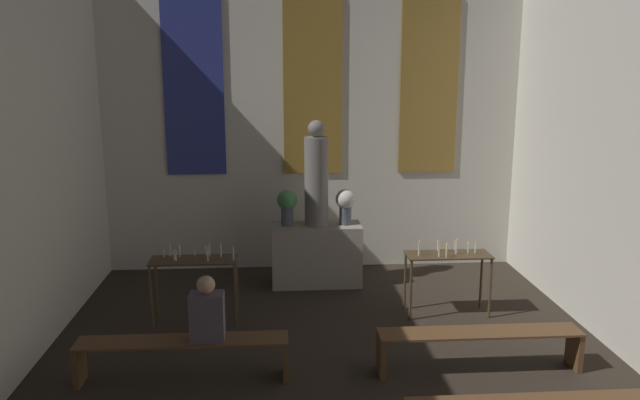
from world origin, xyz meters
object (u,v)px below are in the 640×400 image
pew_back_left (183,350)px  pew_back_right (479,341)px  altar (316,254)px  flower_vase_left (287,204)px  candle_rack_right (448,263)px  candle_rack_left (194,269)px  person_seated (207,312)px  flower_vase_right (345,203)px  statue (316,177)px

pew_back_left → pew_back_right: size_ratio=1.00×
altar → flower_vase_left: size_ratio=2.49×
flower_vase_left → candle_rack_right: 2.57m
pew_back_left → flower_vase_left: bearing=68.4°
flower_vase_left → candle_rack_left: 1.90m
flower_vase_left → candle_rack_left: flower_vase_left is taller
pew_back_right → person_seated: bearing=180.0°
altar → person_seated: (-1.35, -2.95, 0.30)m
candle_rack_left → flower_vase_left: bearing=46.5°
flower_vase_right → candle_rack_right: (1.25, -1.32, -0.56)m
pew_back_left → statue: bearing=61.3°
statue → pew_back_left: 3.62m
flower_vase_right → pew_back_right: 3.31m
statue → person_seated: statue is taller
candle_rack_right → flower_vase_left: bearing=148.3°
flower_vase_right → candle_rack_left: flower_vase_right is taller
flower_vase_left → flower_vase_right: 0.89m
altar → candle_rack_left: size_ratio=1.21×
candle_rack_left → pew_back_right: bearing=-26.3°
pew_back_right → person_seated: 2.99m
altar → statue: size_ratio=0.86×
candle_rack_right → pew_back_left: size_ratio=0.50×
flower_vase_left → person_seated: size_ratio=0.77×
statue → flower_vase_right: 0.60m
pew_back_left → person_seated: person_seated is taller
flower_vase_left → altar: bearing=0.0°
flower_vase_right → candle_rack_left: size_ratio=0.48×
person_seated → flower_vase_left: bearing=73.0°
pew_back_left → pew_back_right: same height
person_seated → pew_back_left: bearing=-180.0°
statue → candle_rack_left: 2.35m
statue → candle_rack_right: 2.35m
candle_rack_left → statue: bearing=37.9°
flower_vase_right → person_seated: (-1.79, -2.95, -0.51)m
candle_rack_right → person_seated: bearing=-151.7°
flower_vase_left → flower_vase_right: bearing=0.0°
flower_vase_right → pew_back_right: flower_vase_right is taller
candle_rack_left → altar: bearing=37.9°
candle_rack_left → pew_back_left: candle_rack_left is taller
statue → pew_back_left: (-1.61, -2.95, -1.34)m
pew_back_left → person_seated: bearing=0.0°
statue → candle_rack_right: size_ratio=1.41×
flower_vase_left → statue: bearing=0.0°
flower_vase_right → candle_rack_left: 2.57m
candle_rack_left → candle_rack_right: 3.38m
altar → pew_back_left: (-1.61, -2.95, -0.13)m
altar → statue: (0.00, 0.00, 1.21)m
statue → flower_vase_right: statue is taller
candle_rack_right → person_seated: 3.45m
altar → flower_vase_right: (0.44, -0.00, 0.80)m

